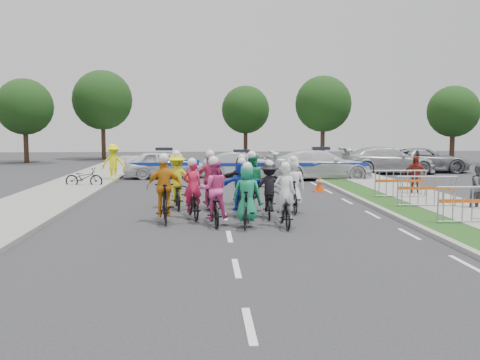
{
  "coord_description": "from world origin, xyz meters",
  "views": [
    {
      "loc": [
        -0.6,
        -13.12,
        2.75
      ],
      "look_at": [
        0.48,
        3.19,
        1.1
      ],
      "focal_mm": 40.0,
      "sensor_mm": 36.0,
      "label": 1
    }
  ],
  "objects": [
    {
      "name": "ground",
      "position": [
        0.0,
        0.0,
        0.0
      ],
      "size": [
        90.0,
        90.0,
        0.0
      ],
      "primitive_type": "plane",
      "color": "#28282B",
      "rests_on": "ground"
    },
    {
      "name": "police_car_1",
      "position": [
        1.4,
        15.82,
        0.67
      ],
      "size": [
        4.22,
        2.06,
        1.33
      ],
      "primitive_type": "imported",
      "rotation": [
        0.0,
        0.0,
        1.4
      ],
      "color": "silver",
      "rests_on": "ground"
    },
    {
      "name": "rider_3",
      "position": [
        -1.75,
        2.1,
        0.76
      ],
      "size": [
        1.04,
        1.94,
        1.99
      ],
      "rotation": [
        0.0,
        0.0,
        3.25
      ],
      "color": "black",
      "rests_on": "ground"
    },
    {
      "name": "tree_1",
      "position": [
        9.0,
        30.0,
        4.54
      ],
      "size": [
        4.55,
        4.55,
        6.82
      ],
      "color": "#382619",
      "rests_on": "ground"
    },
    {
      "name": "cone_1",
      "position": [
        6.77,
        13.34,
        0.34
      ],
      "size": [
        0.4,
        0.4,
        0.7
      ],
      "color": "#F24C0C",
      "rests_on": "ground"
    },
    {
      "name": "civilian_suv",
      "position": [
        12.64,
        18.14,
        0.72
      ],
      "size": [
        5.48,
        3.05,
        1.45
      ],
      "primitive_type": "imported",
      "rotation": [
        0.0,
        0.0,
        1.44
      ],
      "color": "gray",
      "rests_on": "ground"
    },
    {
      "name": "cone_0",
      "position": [
        4.21,
        8.95,
        0.34
      ],
      "size": [
        0.4,
        0.4,
        0.7
      ],
      "color": "#F24C0C",
      "rests_on": "ground"
    },
    {
      "name": "parked_bike",
      "position": [
        -6.04,
        11.22,
        0.45
      ],
      "size": [
        1.75,
        0.78,
        0.89
      ],
      "primitive_type": "imported",
      "rotation": [
        0.0,
        0.0,
        1.46
      ],
      "color": "black",
      "rests_on": "ground"
    },
    {
      "name": "grass_strip",
      "position": [
        5.8,
        5.0,
        0.06
      ],
      "size": [
        1.2,
        60.0,
        0.11
      ],
      "primitive_type": "cube",
      "color": "#1C4115",
      "rests_on": "ground"
    },
    {
      "name": "rider_5",
      "position": [
        0.52,
        3.06,
        0.76
      ],
      "size": [
        1.46,
        1.74,
        1.81
      ],
      "rotation": [
        0.0,
        0.0,
        3.08
      ],
      "color": "black",
      "rests_on": "ground"
    },
    {
      "name": "rider_10",
      "position": [
        -1.54,
        4.72,
        0.76
      ],
      "size": [
        1.15,
        1.98,
        1.96
      ],
      "rotation": [
        0.0,
        0.0,
        3.25
      ],
      "color": "black",
      "rests_on": "ground"
    },
    {
      "name": "spectator_1",
      "position": [
        8.24,
        3.42,
        0.77
      ],
      "size": [
        0.93,
        0.86,
        1.54
      ],
      "primitive_type": "imported",
      "rotation": [
        0.0,
        0.0,
        0.46
      ],
      "color": "#4F5054",
      "rests_on": "ground"
    },
    {
      "name": "barrier_1",
      "position": [
        6.7,
        3.93,
        0.56
      ],
      "size": [
        2.03,
        0.66,
        1.12
      ],
      "primitive_type": null,
      "rotation": [
        0.0,
        0.0,
        -0.08
      ],
      "color": "#A5A8AD",
      "rests_on": "ground"
    },
    {
      "name": "barrier_0",
      "position": [
        6.7,
        0.89,
        0.56
      ],
      "size": [
        2.01,
        0.56,
        1.12
      ],
      "primitive_type": null,
      "rotation": [
        0.0,
        0.0,
        -0.03
      ],
      "color": "#A5A8AD",
      "rests_on": "ground"
    },
    {
      "name": "rider_8",
      "position": [
        0.92,
        4.19,
        0.72
      ],
      "size": [
        0.96,
        2.0,
        1.96
      ],
      "rotation": [
        0.0,
        0.0,
        2.99
      ],
      "color": "black",
      "rests_on": "ground"
    },
    {
      "name": "rider_2",
      "position": [
        -0.36,
        1.68,
        0.72
      ],
      "size": [
        0.86,
        1.95,
        1.93
      ],
      "rotation": [
        0.0,
        0.0,
        3.23
      ],
      "color": "black",
      "rests_on": "ground"
    },
    {
      "name": "curb_right",
      "position": [
        5.1,
        5.0,
        0.06
      ],
      "size": [
        0.2,
        60.0,
        0.12
      ],
      "primitive_type": "cube",
      "color": "gray",
      "rests_on": "ground"
    },
    {
      "name": "rider_7",
      "position": [
        2.21,
        3.69,
        0.71
      ],
      "size": [
        0.76,
        1.73,
        1.82
      ],
      "rotation": [
        0.0,
        0.0,
        3.14
      ],
      "color": "black",
      "rests_on": "ground"
    },
    {
      "name": "marshal_hiviz",
      "position": [
        -5.13,
        13.66,
        0.93
      ],
      "size": [
        1.23,
        0.73,
        1.87
      ],
      "primitive_type": "imported",
      "rotation": [
        0.0,
        0.0,
        3.11
      ],
      "color": "#FEFF0D",
      "rests_on": "ground"
    },
    {
      "name": "tree_4",
      "position": [
        3.0,
        34.0,
        4.19
      ],
      "size": [
        4.2,
        4.2,
        6.3
      ],
      "color": "#382619",
      "rests_on": "ground"
    },
    {
      "name": "rider_1",
      "position": [
        0.54,
        1.26,
        0.7
      ],
      "size": [
        0.82,
        1.76,
        1.8
      ],
      "rotation": [
        0.0,
        0.0,
        2.98
      ],
      "color": "black",
      "rests_on": "ground"
    },
    {
      "name": "police_car_0",
      "position": [
        -2.75,
        15.39,
        0.74
      ],
      "size": [
        4.53,
        2.37,
        1.47
      ],
      "primitive_type": "imported",
      "rotation": [
        0.0,
        0.0,
        1.72
      ],
      "color": "silver",
      "rests_on": "ground"
    },
    {
      "name": "sidewalk_right",
      "position": [
        7.6,
        5.0,
        0.07
      ],
      "size": [
        2.4,
        60.0,
        0.13
      ],
      "primitive_type": "cube",
      "color": "gray",
      "rests_on": "ground"
    },
    {
      "name": "civilian_sedan",
      "position": [
        9.99,
        17.18,
        0.78
      ],
      "size": [
        5.41,
        2.23,
        1.57
      ],
      "primitive_type": "imported",
      "rotation": [
        0.0,
        0.0,
        1.56
      ],
      "color": "#B1B1B6",
      "rests_on": "ground"
    },
    {
      "name": "sidewalk_left",
      "position": [
        -6.5,
        5.0,
        0.07
      ],
      "size": [
        3.0,
        60.0,
        0.13
      ],
      "primitive_type": "cube",
      "color": "gray",
      "rests_on": "ground"
    },
    {
      "name": "rider_9",
      "position": [
        -0.42,
        4.36,
        0.76
      ],
      "size": [
        1.05,
        1.94,
        1.98
      ],
      "rotation": [
        0.0,
        0.0,
        3.32
      ],
      "color": "black",
      "rests_on": "ground"
    },
    {
      "name": "tree_3",
      "position": [
        -9.0,
        32.0,
        4.89
      ],
      "size": [
        4.9,
        4.9,
        7.35
      ],
      "color": "#382619",
      "rests_on": "ground"
    },
    {
      "name": "tree_2",
      "position": [
        18.0,
        26.0,
        3.83
      ],
      "size": [
        3.85,
        3.85,
        5.77
      ],
      "color": "#382619",
      "rests_on": "ground"
    },
    {
      "name": "barrier_2",
      "position": [
        6.7,
        6.3,
        0.56
      ],
      "size": [
        2.01,
        0.56,
        1.12
      ],
      "primitive_type": null,
      "rotation": [
        0.0,
        0.0,
        -0.03
      ],
      "color": "#A5A8AD",
      "rests_on": "ground"
    },
    {
      "name": "spectator_2",
      "position": [
        7.64,
        7.26,
        0.8
      ],
      "size": [
        1.0,
        0.58,
        1.61
      ],
      "primitive_type": "imported",
      "rotation": [
        0.0,
        0.0,
        -0.21
      ],
      "color": "maroon",
      "rests_on": "ground"
    },
    {
      "name": "rider_6",
      "position": [
        -0.98,
        2.8,
        0.6
      ],
      "size": [
        0.93,
        1.87,
        1.82
      ],
      "rotation": [
        0.0,
        0.0,
        3.32
      ],
      "color": "black",
      "rests_on": "ground"
    },
    {
      "name": "rider_11",
      "position": [
        0.67,
        5.4,
        0.76
      ],
      "size": [
        1.47,
        1.75,
        1.79
      ],
      "rotation": [
        0.0,
        0.0,
        3.27
      ],
      "color": "black",
      "rests_on": "ground"
    },
    {
      "name": "rider_4",
      "position": [
        1.33,
        2.81,
        0.68
      ],
      "size": [
        1.02,
        1.76,
        1.74
      ],
      "rotation": [
        0.0,
        0.0,
        3.03
      ],
      "color": "black",
      "rests_on": "ground"
    },
    {
      "name": "tree_0",
      "position": [
        -14.0,
        28.0,
        4.19
      ],
      "size": [
        4.2,
        4.2,
        6.3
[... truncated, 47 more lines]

